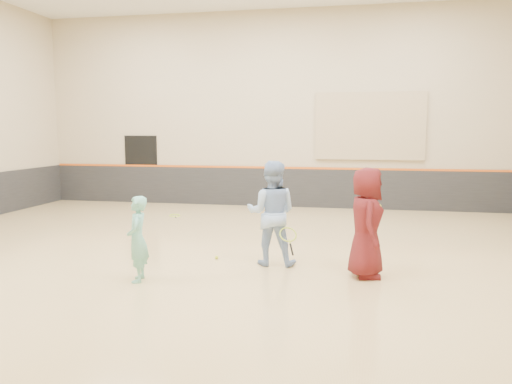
% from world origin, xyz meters
% --- Properties ---
extents(room, '(15.04, 12.04, 6.22)m').
position_xyz_m(room, '(0.00, 0.00, 0.81)').
color(room, tan).
rests_on(room, ground).
extents(wainscot_back, '(14.90, 0.04, 1.20)m').
position_xyz_m(wainscot_back, '(0.00, 5.97, 0.60)').
color(wainscot_back, '#232326').
rests_on(wainscot_back, floor).
extents(accent_stripe, '(14.90, 0.03, 0.06)m').
position_xyz_m(accent_stripe, '(0.00, 5.96, 1.22)').
color(accent_stripe, '#D85914').
rests_on(accent_stripe, wall_back).
extents(acoustic_panel, '(3.20, 0.08, 2.00)m').
position_xyz_m(acoustic_panel, '(2.80, 5.95, 2.50)').
color(acoustic_panel, tan).
rests_on(acoustic_panel, wall_back).
extents(doorway, '(1.10, 0.05, 2.20)m').
position_xyz_m(doorway, '(-4.50, 5.98, 1.10)').
color(doorway, black).
rests_on(doorway, floor).
extents(girl, '(0.45, 0.57, 1.36)m').
position_xyz_m(girl, '(-0.97, -2.14, 0.68)').
color(girl, '#70C3B1').
rests_on(girl, floor).
extents(instructor, '(0.92, 0.73, 1.85)m').
position_xyz_m(instructor, '(0.95, -0.74, 0.93)').
color(instructor, '#96B7E9').
rests_on(instructor, floor).
extents(young_man, '(0.66, 0.93, 1.79)m').
position_xyz_m(young_man, '(2.58, -1.19, 0.90)').
color(young_man, '#571417').
rests_on(young_man, floor).
extents(held_racket, '(0.52, 0.52, 0.49)m').
position_xyz_m(held_racket, '(1.28, -1.05, 0.62)').
color(held_racket, '#AAC92C').
rests_on(held_racket, instructor).
extents(spare_racket, '(0.67, 0.67, 0.08)m').
position_xyz_m(spare_racket, '(-2.52, 3.68, 0.04)').
color(spare_racket, '#A3D32E').
rests_on(spare_racket, floor).
extents(ball_under_racket, '(0.07, 0.07, 0.07)m').
position_xyz_m(ball_under_racket, '(-0.11, -0.61, 0.03)').
color(ball_under_racket, '#D6E435').
rests_on(ball_under_racket, floor).
extents(ball_in_hand, '(0.07, 0.07, 0.07)m').
position_xyz_m(ball_in_hand, '(2.77, -1.31, 1.19)').
color(ball_in_hand, yellow).
rests_on(ball_in_hand, young_man).
extents(ball_beside_spare, '(0.07, 0.07, 0.07)m').
position_xyz_m(ball_beside_spare, '(0.48, 2.15, 0.03)').
color(ball_beside_spare, gold).
rests_on(ball_beside_spare, floor).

